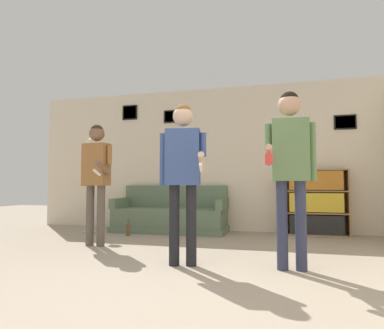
{
  "coord_description": "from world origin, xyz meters",
  "views": [
    {
      "loc": [
        0.98,
        -2.38,
        0.83
      ],
      "look_at": [
        -0.19,
        1.98,
        1.11
      ],
      "focal_mm": 32.0,
      "sensor_mm": 36.0,
      "label": 1
    }
  ],
  "objects_px": {
    "bookshelf": "(316,202)",
    "bottle_on_floor": "(128,229)",
    "couch": "(171,216)",
    "person_player_foreground_center": "(183,165)",
    "floor_lamp": "(91,171)",
    "person_watcher_holding_cup": "(290,158)",
    "person_player_foreground_left": "(96,171)"
  },
  "relations": [
    {
      "from": "bottle_on_floor",
      "to": "couch",
      "type": "bearing_deg",
      "value": 54.21
    },
    {
      "from": "floor_lamp",
      "to": "person_watcher_holding_cup",
      "type": "relative_size",
      "value": 0.94
    },
    {
      "from": "bookshelf",
      "to": "bottle_on_floor",
      "type": "relative_size",
      "value": 4.04
    },
    {
      "from": "person_player_foreground_left",
      "to": "bookshelf",
      "type": "bearing_deg",
      "value": 31.44
    },
    {
      "from": "couch",
      "to": "bookshelf",
      "type": "bearing_deg",
      "value": 4.56
    },
    {
      "from": "floor_lamp",
      "to": "person_player_foreground_left",
      "type": "height_order",
      "value": "person_player_foreground_left"
    },
    {
      "from": "bookshelf",
      "to": "person_watcher_holding_cup",
      "type": "distance_m",
      "value": 2.69
    },
    {
      "from": "couch",
      "to": "bookshelf",
      "type": "xyz_separation_m",
      "value": [
        2.52,
        0.2,
        0.27
      ]
    },
    {
      "from": "floor_lamp",
      "to": "person_watcher_holding_cup",
      "type": "bearing_deg",
      "value": -28.83
    },
    {
      "from": "person_player_foreground_center",
      "to": "bottle_on_floor",
      "type": "bearing_deg",
      "value": 129.56
    },
    {
      "from": "floor_lamp",
      "to": "couch",
      "type": "bearing_deg",
      "value": 21.64
    },
    {
      "from": "floor_lamp",
      "to": "person_player_foreground_center",
      "type": "distance_m",
      "value": 3.02
    },
    {
      "from": "person_player_foreground_left",
      "to": "bottle_on_floor",
      "type": "distance_m",
      "value": 1.35
    },
    {
      "from": "couch",
      "to": "person_watcher_holding_cup",
      "type": "distance_m",
      "value": 3.27
    },
    {
      "from": "person_player_foreground_center",
      "to": "bottle_on_floor",
      "type": "height_order",
      "value": "person_player_foreground_center"
    },
    {
      "from": "bottle_on_floor",
      "to": "person_player_foreground_left",
      "type": "bearing_deg",
      "value": -92.29
    },
    {
      "from": "person_watcher_holding_cup",
      "to": "bottle_on_floor",
      "type": "xyz_separation_m",
      "value": [
        -2.57,
        1.7,
        -1.01
      ]
    },
    {
      "from": "couch",
      "to": "person_player_foreground_center",
      "type": "distance_m",
      "value": 2.77
    },
    {
      "from": "person_player_foreground_left",
      "to": "bottle_on_floor",
      "type": "xyz_separation_m",
      "value": [
        0.04,
        0.97,
        -0.94
      ]
    },
    {
      "from": "person_player_foreground_center",
      "to": "person_watcher_holding_cup",
      "type": "distance_m",
      "value": 1.1
    },
    {
      "from": "couch",
      "to": "person_player_foreground_left",
      "type": "xyz_separation_m",
      "value": [
        -0.54,
        -1.67,
        0.76
      ]
    },
    {
      "from": "couch",
      "to": "bookshelf",
      "type": "height_order",
      "value": "bookshelf"
    },
    {
      "from": "person_player_foreground_left",
      "to": "person_player_foreground_center",
      "type": "xyz_separation_m",
      "value": [
        1.51,
        -0.81,
        0.01
      ]
    },
    {
      "from": "person_player_foreground_center",
      "to": "person_player_foreground_left",
      "type": "bearing_deg",
      "value": 151.75
    },
    {
      "from": "floor_lamp",
      "to": "person_player_foreground_left",
      "type": "bearing_deg",
      "value": -55.64
    },
    {
      "from": "bookshelf",
      "to": "person_player_foreground_left",
      "type": "bearing_deg",
      "value": -148.56
    },
    {
      "from": "person_player_foreground_left",
      "to": "person_player_foreground_center",
      "type": "relative_size",
      "value": 1.0
    },
    {
      "from": "floor_lamp",
      "to": "bottle_on_floor",
      "type": "xyz_separation_m",
      "value": [
        0.82,
        -0.17,
        -0.98
      ]
    },
    {
      "from": "person_watcher_holding_cup",
      "to": "bottle_on_floor",
      "type": "relative_size",
      "value": 6.51
    },
    {
      "from": "bookshelf",
      "to": "person_player_foreground_center",
      "type": "height_order",
      "value": "person_player_foreground_center"
    },
    {
      "from": "floor_lamp",
      "to": "bottle_on_floor",
      "type": "bearing_deg",
      "value": -11.89
    },
    {
      "from": "floor_lamp",
      "to": "person_watcher_holding_cup",
      "type": "height_order",
      "value": "person_watcher_holding_cup"
    }
  ]
}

